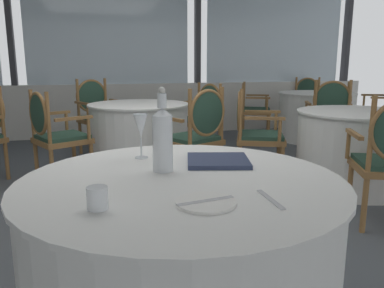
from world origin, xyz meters
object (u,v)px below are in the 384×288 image
dining_chair_2_3 (198,130)px  dining_chair_3_0 (333,116)px  water_bottle (163,138)px  wine_glass (141,127)px  dining_chair_2_0 (203,113)px  dining_chair_1_1 (251,106)px  side_plate (206,202)px  menu_book (218,161)px  water_tumbler (97,198)px  dining_chair_2_1 (97,110)px  dining_chair_1_2 (329,113)px  dining_chair_2_2 (53,130)px  dining_chair_3_1 (253,129)px  dining_chair_1_0 (308,99)px

dining_chair_2_3 → dining_chair_3_0: dining_chair_3_0 is taller
water_bottle → wine_glass: 0.26m
dining_chair_2_0 → dining_chair_1_1: bearing=-166.6°
side_plate → dining_chair_1_1: 5.02m
menu_book → dining_chair_2_0: size_ratio=0.30×
water_tumbler → wine_glass: bearing=70.4°
menu_book → dining_chair_2_1: dining_chair_2_1 is taller
dining_chair_1_1 → dining_chair_2_0: bearing=-116.1°
water_tumbler → dining_chair_1_2: 4.35m
wine_glass → dining_chair_2_3: (0.75, 1.64, -0.32)m
dining_chair_1_2 → dining_chair_2_1: size_ratio=0.98×
water_bottle → dining_chair_3_0: size_ratio=0.36×
menu_book → dining_chair_3_0: size_ratio=0.28×
wine_glass → water_tumbler: bearing=-109.6°
dining_chair_2_2 → dining_chair_3_1: 1.94m
side_plate → menu_book: 0.53m
dining_chair_1_0 → dining_chair_2_3: size_ratio=0.97×
dining_chair_2_2 → dining_chair_1_2: bearing=-18.9°
side_plate → dining_chair_1_0: dining_chair_1_0 is taller
water_tumbler → dining_chair_3_0: 4.01m
dining_chair_1_0 → dining_chair_2_2: same height
side_plate → wine_glass: wine_glass is taller
menu_book → dining_chair_2_3: bearing=90.9°
side_plate → water_tumbler: bearing=172.1°
dining_chair_3_0 → dining_chair_2_3: bearing=-50.1°
dining_chair_1_0 → dining_chair_1_2: size_ratio=0.97×
water_bottle → water_tumbler: 0.48m
dining_chair_2_1 → dining_chair_1_1: bearing=74.0°
water_bottle → dining_chair_2_3: water_bottle is taller
dining_chair_2_0 → dining_chair_3_0: (1.41, -0.77, 0.02)m
dining_chair_2_1 → dining_chair_3_1: bearing=13.4°
side_plate → dining_chair_3_1: (1.21, 2.35, -0.20)m
wine_glass → menu_book: (0.32, -0.18, -0.14)m
dining_chair_2_0 → dining_chair_1_0: bearing=-176.0°
menu_book → dining_chair_2_0: bearing=88.7°
dining_chair_2_0 → water_tumbler: bearing=42.0°
side_plate → dining_chair_2_1: size_ratio=0.20×
water_bottle → dining_chair_3_0: water_bottle is taller
dining_chair_2_3 → dining_chair_1_0: bearing=-72.5°
dining_chair_2_3 → wine_glass: bearing=128.9°
water_bottle → dining_chair_2_0: water_bottle is taller
dining_chair_1_2 → dining_chair_3_1: 1.68m
water_bottle → dining_chair_2_1: 3.69m
dining_chair_2_1 → dining_chair_2_3: size_ratio=1.02×
dining_chair_2_1 → dining_chair_3_1: 2.27m
menu_book → dining_chair_2_1: size_ratio=0.28×
dining_chair_1_2 → menu_book: bearing=162.1°
menu_book → dining_chair_1_2: size_ratio=0.29×
side_plate → dining_chair_1_0: size_ratio=0.21×
water_bottle → dining_chair_1_0: size_ratio=0.38×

